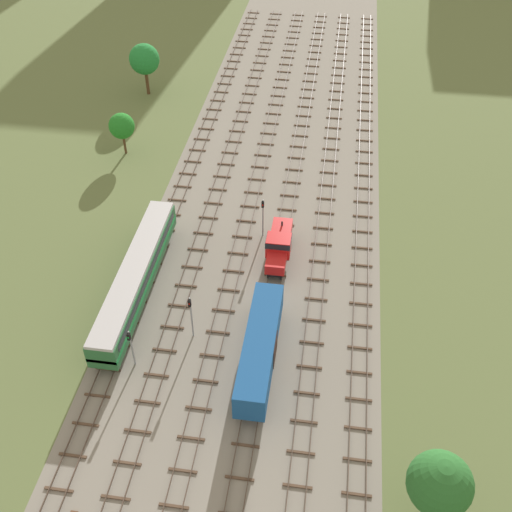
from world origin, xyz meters
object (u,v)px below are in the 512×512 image
(freight_boxcar_centre_nearest, at_px, (260,347))
(passenger_coach_far_left_near, at_px, (136,276))
(signal_post_mid, at_px, (191,313))
(shunter_loco_centre_mid, at_px, (279,245))
(signal_post_nearest, at_px, (131,344))
(signal_post_near, at_px, (263,213))

(freight_boxcar_centre_nearest, xyz_separation_m, passenger_coach_far_left_near, (-14.03, 7.42, 0.16))
(freight_boxcar_centre_nearest, distance_m, passenger_coach_far_left_near, 15.87)
(freight_boxcar_centre_nearest, bearing_deg, signal_post_mid, 160.67)
(freight_boxcar_centre_nearest, height_order, shunter_loco_centre_mid, freight_boxcar_centre_nearest)
(signal_post_nearest, xyz_separation_m, signal_post_near, (9.35, 20.76, 0.28))
(signal_post_nearest, distance_m, signal_post_mid, 6.33)
(signal_post_near, relative_size, signal_post_mid, 0.96)
(signal_post_nearest, xyz_separation_m, signal_post_mid, (4.67, 4.25, 0.40))
(freight_boxcar_centre_nearest, height_order, signal_post_mid, signal_post_mid)
(signal_post_near, height_order, signal_post_mid, signal_post_mid)
(passenger_coach_far_left_near, bearing_deg, signal_post_near, 44.66)
(freight_boxcar_centre_nearest, xyz_separation_m, signal_post_nearest, (-11.69, -1.79, 0.54))
(freight_boxcar_centre_nearest, height_order, passenger_coach_far_left_near, passenger_coach_far_left_near)
(signal_post_near, distance_m, signal_post_mid, 17.15)
(passenger_coach_far_left_near, xyz_separation_m, signal_post_mid, (7.01, -4.96, 0.78))
(signal_post_near, bearing_deg, signal_post_mid, -105.81)
(shunter_loco_centre_mid, relative_size, signal_post_near, 1.65)
(shunter_loco_centre_mid, bearing_deg, signal_post_mid, -118.88)
(freight_boxcar_centre_nearest, height_order, signal_post_near, signal_post_near)
(shunter_loco_centre_mid, height_order, signal_post_nearest, signal_post_nearest)
(passenger_coach_far_left_near, height_order, signal_post_near, signal_post_near)
(passenger_coach_far_left_near, bearing_deg, shunter_loco_centre_mid, 28.93)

